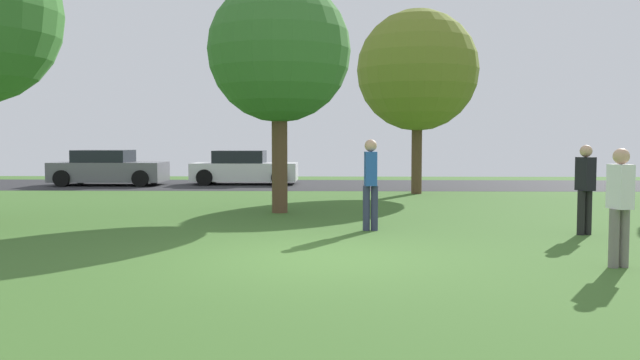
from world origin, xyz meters
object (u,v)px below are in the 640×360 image
at_px(parked_car_white, 244,169).
at_px(street_lamp_post, 417,126).
at_px(parked_car_grey, 108,169).
at_px(person_thrower, 620,202).
at_px(person_bystander, 371,180).
at_px(maple_tree_near, 279,52).
at_px(birch_tree_lone, 417,71).
at_px(person_walking, 585,185).

relative_size(parked_car_white, street_lamp_post, 0.94).
distance_m(parked_car_grey, street_lamp_post, 12.34).
distance_m(person_thrower, person_bystander, 4.88).
relative_size(maple_tree_near, birch_tree_lone, 0.93).
bearing_deg(street_lamp_post, maple_tree_near, -123.89).
xyz_separation_m(birch_tree_lone, parked_car_white, (-6.42, 4.45, -3.44)).
relative_size(birch_tree_lone, person_walking, 3.60).
bearing_deg(parked_car_grey, parked_car_white, 7.54).
relative_size(person_thrower, parked_car_grey, 0.38).
height_order(maple_tree_near, parked_car_white, maple_tree_near).
xyz_separation_m(maple_tree_near, person_walking, (6.06, -3.59, -2.99)).
bearing_deg(birch_tree_lone, person_bystander, -102.70).
bearing_deg(parked_car_white, person_bystander, -71.73).
height_order(person_bystander, parked_car_white, person_bystander).
bearing_deg(birch_tree_lone, person_thrower, -84.21).
bearing_deg(parked_car_white, person_walking, -58.71).
distance_m(parked_car_grey, parked_car_white, 5.34).
xyz_separation_m(person_thrower, parked_car_white, (-7.69, 16.97, -0.29)).
xyz_separation_m(maple_tree_near, parked_car_grey, (-7.64, 9.54, -3.28)).
bearing_deg(parked_car_grey, street_lamp_post, -16.33).
distance_m(maple_tree_near, street_lamp_post, 7.53).
relative_size(birch_tree_lone, parked_car_grey, 1.40).
xyz_separation_m(maple_tree_near, person_thrower, (5.34, -6.73, -3.00)).
bearing_deg(street_lamp_post, person_bystander, -102.45).
bearing_deg(parked_car_white, street_lamp_post, -32.71).
height_order(person_bystander, person_walking, person_bystander).
relative_size(person_walking, parked_car_grey, 0.39).
xyz_separation_m(maple_tree_near, person_bystander, (2.06, -3.12, -2.92)).
xyz_separation_m(birch_tree_lone, person_bystander, (-2.01, -8.91, -3.07)).
relative_size(maple_tree_near, person_thrower, 3.41).
relative_size(person_thrower, parked_car_white, 0.40).
height_order(person_walking, street_lamp_post, street_lamp_post).
height_order(person_thrower, parked_car_white, person_thrower).
relative_size(parked_car_grey, parked_car_white, 1.03).
height_order(maple_tree_near, person_bystander, maple_tree_near).
relative_size(maple_tree_near, parked_car_grey, 1.31).
height_order(maple_tree_near, birch_tree_lone, birch_tree_lone).
bearing_deg(parked_car_white, person_thrower, -65.64).
bearing_deg(person_walking, person_bystander, 63.03).
relative_size(birch_tree_lone, parked_car_white, 1.45).
bearing_deg(maple_tree_near, parked_car_white, 102.93).
xyz_separation_m(maple_tree_near, street_lamp_post, (4.10, 6.10, -1.67)).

